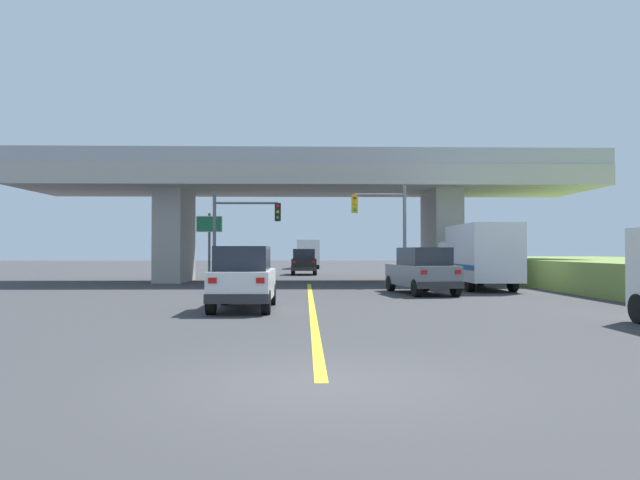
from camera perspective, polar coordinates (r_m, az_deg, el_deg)
ground at (r=37.33m, az=-1.06°, el=-3.90°), size 160.00×160.00×0.00m
overpass_bridge at (r=37.45m, az=-1.06°, el=4.45°), size 33.94×8.04×7.60m
lane_divider_stripe at (r=21.62m, az=-0.79°, el=-5.99°), size 0.20×25.76×0.01m
suv_lead at (r=19.63m, az=-7.15°, el=-3.54°), size 1.88×4.37×2.02m
suv_crossing at (r=26.99m, az=9.52°, el=-2.83°), size 2.59×5.06×2.02m
box_truck at (r=31.02m, az=14.56°, el=-1.40°), size 2.33×7.53×3.13m
sedan_oncoming at (r=48.01m, az=-1.51°, el=-2.05°), size 1.96×4.36×2.02m
traffic_signal_nearside at (r=32.25m, az=6.22°, el=1.79°), size 2.89×0.36×5.33m
traffic_signal_farside at (r=32.48m, az=-7.60°, el=1.40°), size 3.59×0.36×5.02m
highway_sign at (r=35.82m, az=-10.31°, el=0.71°), size 1.51×0.17×4.05m
semi_truck_distant at (r=64.81m, az=-1.12°, el=-1.27°), size 2.33×6.78×3.00m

